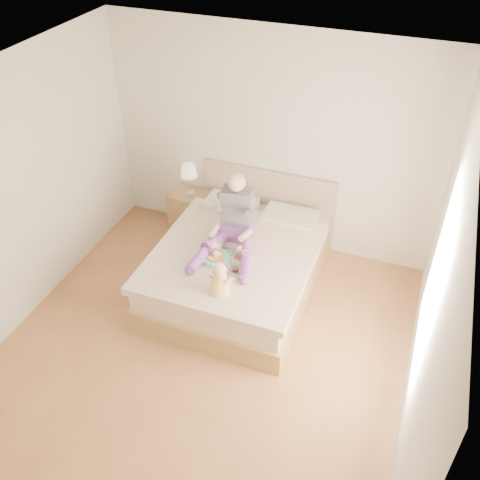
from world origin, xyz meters
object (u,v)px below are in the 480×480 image
(bed, at_px, (240,263))
(nightstand, at_px, (190,211))
(tray, at_px, (225,259))
(baby, at_px, (220,280))
(adult, at_px, (233,225))

(bed, height_order, nightstand, bed)
(tray, bearing_deg, baby, -73.35)
(tray, height_order, baby, baby)
(bed, relative_size, tray, 4.38)
(bed, bearing_deg, adult, -171.27)
(baby, bearing_deg, nightstand, 131.46)
(adult, relative_size, baby, 2.81)
(baby, bearing_deg, tray, 113.36)
(nightstand, distance_m, adult, 1.35)
(bed, distance_m, nightstand, 1.28)
(tray, xyz_separation_m, baby, (0.13, -0.46, 0.11))
(bed, xyz_separation_m, baby, (0.10, -0.81, 0.44))
(bed, relative_size, adult, 2.17)
(bed, height_order, adult, adult)
(baby, bearing_deg, adult, 109.42)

